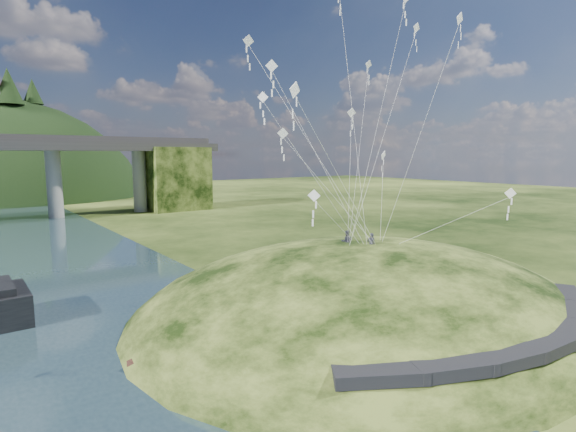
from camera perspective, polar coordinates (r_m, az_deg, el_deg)
ground at (r=28.30m, az=0.83°, el=-16.25°), size 320.00×320.00×0.00m
grass_hill at (r=35.22m, az=9.43°, el=-14.02°), size 36.00×32.00×13.00m
footpath at (r=27.29m, az=27.37°, el=-13.36°), size 22.29×5.84×0.83m
wooden_dock at (r=30.29m, az=-8.14°, el=-13.79°), size 13.38×6.91×0.97m
kite_flyers at (r=34.14m, az=8.37°, el=-1.91°), size 1.50×2.76×1.71m
kite_swarm at (r=34.19m, az=8.05°, el=15.57°), size 20.43×14.69×19.26m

